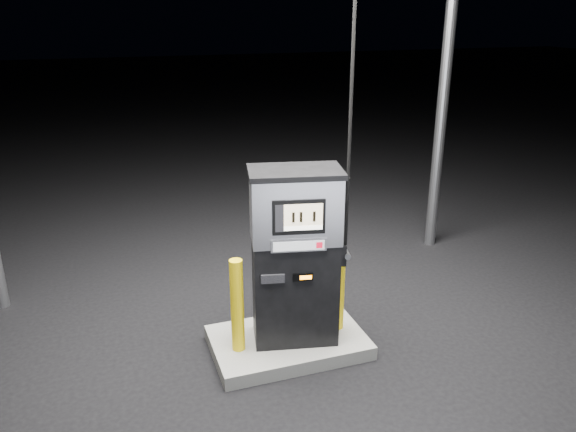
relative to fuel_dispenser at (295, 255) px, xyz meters
name	(u,v)px	position (x,y,z in m)	size (l,w,h in m)	color
ground	(288,348)	(-0.07, 0.02, -1.09)	(80.00, 80.00, 0.00)	black
pump_island	(288,342)	(-0.07, 0.02, -1.02)	(1.60, 1.00, 0.15)	slate
fuel_dispenser	(295,255)	(0.00, 0.00, 0.00)	(1.06, 0.72, 3.80)	black
bollard_left	(237,306)	(-0.62, -0.03, -0.45)	(0.13, 0.13, 0.99)	yellow
bollard_right	(338,287)	(0.49, 0.02, -0.45)	(0.13, 0.13, 0.98)	yellow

